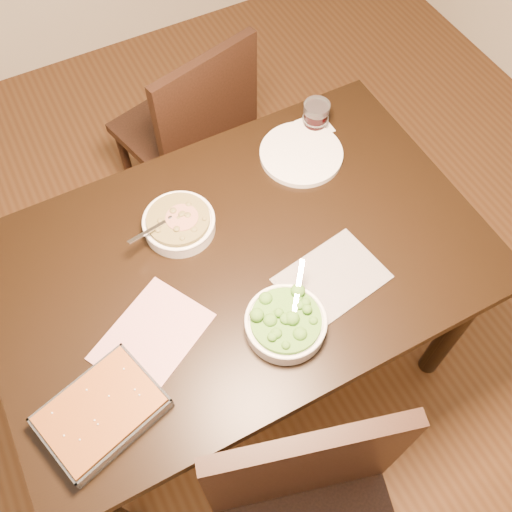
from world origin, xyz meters
TOP-DOWN VIEW (x-y plane):
  - ground at (0.00, 0.00)m, footprint 4.00×4.00m
  - table at (0.00, 0.00)m, footprint 1.40×0.90m
  - magazine_a at (-0.31, -0.11)m, footprint 0.35×0.32m
  - magazine_b at (0.20, -0.18)m, footprint 0.31×0.24m
  - coaster at (0.45, 0.33)m, footprint 0.10×0.10m
  - stew_bowl at (-0.11, 0.17)m, footprint 0.23×0.21m
  - broccoli_bowl at (0.01, -0.25)m, footprint 0.21×0.22m
  - baking_dish at (-0.49, -0.25)m, footprint 0.32×0.27m
  - wine_tumbler at (0.45, 0.33)m, footprint 0.08×0.08m
  - dinner_plate at (0.35, 0.24)m, footprint 0.26×0.26m
  - chair_far at (0.16, 0.73)m, footprint 0.52×0.52m

SIDE VIEW (x-z plane):
  - ground at x=0.00m, z-range 0.00..0.00m
  - chair_far at x=0.16m, z-range 0.05..0.97m
  - table at x=0.00m, z-range 0.28..1.03m
  - coaster at x=0.45m, z-range 0.75..0.75m
  - magazine_b at x=0.20m, z-range 0.75..0.76m
  - magazine_a at x=-0.31m, z-range 0.75..0.76m
  - dinner_plate at x=0.35m, z-range 0.75..0.77m
  - baking_dish at x=-0.49m, z-range 0.75..0.80m
  - stew_bowl at x=-0.11m, z-range 0.74..0.82m
  - broccoli_bowl at x=0.01m, z-range 0.74..0.82m
  - wine_tumbler at x=0.45m, z-range 0.75..0.85m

